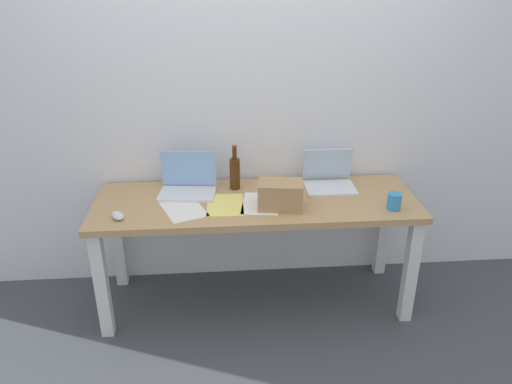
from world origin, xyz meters
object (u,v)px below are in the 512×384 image
at_px(cardboard_box, 280,195).
at_px(beer_bottle, 235,172).
at_px(computer_mouse, 118,216).
at_px(coffee_mug, 394,201).
at_px(desk, 256,214).
at_px(laptop_left, 188,184).
at_px(laptop_right, 329,180).

bearing_deg(cardboard_box, beer_bottle, 130.86).
xyz_separation_m(computer_mouse, coffee_mug, (1.55, -0.00, 0.03)).
height_order(desk, laptop_left, laptop_left).
bearing_deg(laptop_right, cardboard_box, -142.63).
distance_m(desk, cardboard_box, 0.25).
bearing_deg(laptop_left, beer_bottle, 8.67).
bearing_deg(laptop_left, cardboard_box, -24.32).
relative_size(beer_bottle, cardboard_box, 1.12).
bearing_deg(computer_mouse, laptop_right, -13.50).
distance_m(cardboard_box, coffee_mug, 0.65).
relative_size(laptop_left, computer_mouse, 3.58).
distance_m(desk, beer_bottle, 0.29).
bearing_deg(coffee_mug, cardboard_box, 173.57).
relative_size(desk, cardboard_box, 7.61).
xyz_separation_m(laptop_left, beer_bottle, (0.29, 0.04, 0.05)).
xyz_separation_m(desk, coffee_mug, (0.78, -0.18, 0.14)).
bearing_deg(coffee_mug, laptop_left, 165.04).
bearing_deg(beer_bottle, laptop_right, -2.67).
bearing_deg(coffee_mug, laptop_right, 132.38).
distance_m(beer_bottle, cardboard_box, 0.38).
distance_m(laptop_right, cardboard_box, 0.43).
bearing_deg(beer_bottle, cardboard_box, -49.14).
xyz_separation_m(beer_bottle, cardboard_box, (0.25, -0.29, -0.03)).
bearing_deg(beer_bottle, desk, -56.25).
height_order(desk, computer_mouse, computer_mouse).
height_order(laptop_left, laptop_right, laptop_left).
height_order(beer_bottle, computer_mouse, beer_bottle).
bearing_deg(desk, laptop_left, 162.10).
bearing_deg(laptop_left, coffee_mug, -14.96).
distance_m(laptop_right, beer_bottle, 0.59).
relative_size(laptop_left, coffee_mug, 3.76).
bearing_deg(beer_bottle, computer_mouse, -151.57).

